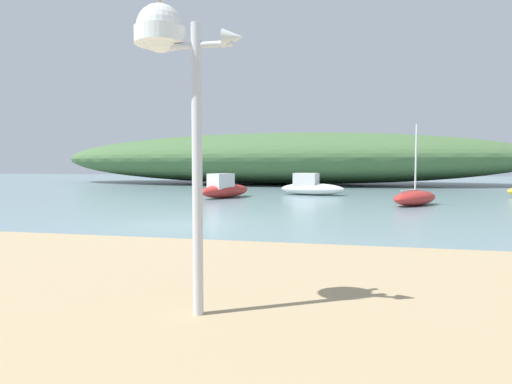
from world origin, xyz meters
The scene contains 6 objects.
ground_plane centered at (0.00, 0.00, 0.00)m, with size 120.00×120.00×0.00m, color gray.
distant_hill centered at (-1.14, 29.14, 2.45)m, with size 45.98×14.75×4.90m, color #476B3D.
mast_structure centered at (3.30, -8.32, 3.19)m, with size 1.27×0.59×3.57m.
motorboat_outer_mooring centered at (2.77, 14.34, 0.51)m, with size 4.22×2.11×1.36m.
sailboat_inner_mooring centered at (8.18, 8.43, 0.37)m, with size 2.79×3.17×3.78m.
motorboat_off_point centered at (-1.84, 10.94, 0.53)m, with size 2.61×4.04×1.40m.
Camera 1 is at (5.37, -13.06, 1.96)m, focal length 30.75 mm.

